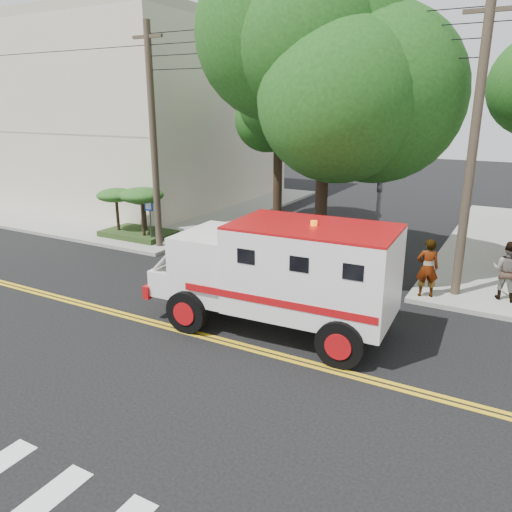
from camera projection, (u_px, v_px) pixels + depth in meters
The scene contains 13 objects.
ground at pixel (178, 329), 13.75m from camera, with size 100.00×100.00×0.00m, color black.
sidewalk_nw at pixel (139, 202), 31.28m from camera, with size 17.00×17.00×0.15m, color gray.
building_left at pixel (125, 117), 31.98m from camera, with size 16.00×14.00×10.00m, color beige.
utility_pole_left at pixel (154, 142), 20.05m from camera, with size 0.28×0.28×9.00m, color #382D23.
utility_pole_right at pixel (472, 155), 14.68m from camera, with size 0.28×0.28×9.00m, color #382D23.
tree_main at pixel (336, 63), 15.92m from camera, with size 6.08×5.70×9.85m.
tree_left at pixel (283, 109), 23.16m from camera, with size 4.48×4.20×7.70m.
traffic_signal at pixel (377, 225), 16.00m from camera, with size 0.15×0.18×3.60m.
accessibility_sign at pixel (150, 215), 21.39m from camera, with size 0.45×0.10×2.02m.
palm_planter at pixel (135, 205), 22.26m from camera, with size 3.52×2.63×2.36m.
armored_truck at pixel (281, 270), 13.20m from camera, with size 6.81×3.00×3.05m.
pedestrian_a at pixel (427, 268), 15.47m from camera, with size 0.68×0.45×1.86m, color gray.
pedestrian_b at pixel (507, 270), 15.25m from camera, with size 0.90×0.70×1.84m, color gray.
Camera 1 is at (7.99, -9.92, 5.96)m, focal length 35.00 mm.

